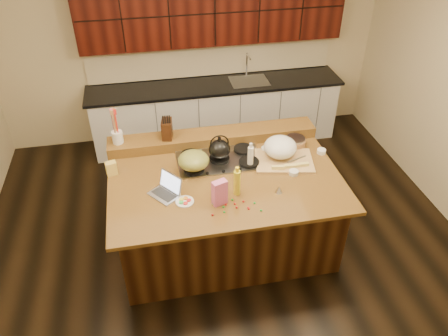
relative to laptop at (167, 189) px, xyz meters
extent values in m
cube|color=black|center=(0.61, 0.15, -0.98)|extent=(5.50, 5.00, 0.01)
cube|color=silver|center=(0.61, 0.15, 1.73)|extent=(5.50, 5.00, 0.01)
cube|color=#C8B68C|center=(0.61, 2.65, 0.38)|extent=(5.50, 0.01, 2.70)
cube|color=black|center=(0.61, 0.15, -0.53)|extent=(2.22, 1.42, 0.88)
cube|color=black|center=(0.61, 0.15, -0.07)|extent=(2.40, 1.60, 0.04)
cube|color=black|center=(0.61, 0.85, 0.01)|extent=(2.40, 0.30, 0.12)
cube|color=gray|center=(0.61, 0.45, -0.05)|extent=(0.92, 0.52, 0.02)
cylinder|color=black|center=(0.31, 0.58, -0.03)|extent=(0.22, 0.22, 0.03)
cylinder|color=black|center=(0.91, 0.58, -0.03)|extent=(0.22, 0.22, 0.03)
cylinder|color=black|center=(0.31, 0.32, -0.03)|extent=(0.22, 0.22, 0.03)
cylinder|color=black|center=(0.91, 0.32, -0.03)|extent=(0.22, 0.22, 0.03)
cylinder|color=black|center=(0.61, 0.45, -0.03)|extent=(0.22, 0.22, 0.03)
cube|color=silver|center=(0.91, 2.32, -0.52)|extent=(3.60, 0.62, 0.90)
cube|color=black|center=(0.91, 2.32, -0.05)|extent=(3.70, 0.66, 0.04)
cube|color=gray|center=(1.41, 2.32, -0.04)|extent=(0.55, 0.42, 0.01)
cylinder|color=gray|center=(1.41, 2.50, 0.15)|extent=(0.02, 0.02, 0.36)
cube|color=black|center=(0.91, 2.47, 0.98)|extent=(3.60, 0.34, 0.90)
cube|color=#C8B68C|center=(0.91, 2.63, 0.23)|extent=(3.60, 0.03, 0.50)
ellipsoid|color=black|center=(0.61, 0.45, 0.10)|extent=(0.28, 0.28, 0.21)
ellipsoid|color=olive|center=(0.31, 0.32, 0.08)|extent=(0.34, 0.34, 0.18)
cube|color=#B7B7BC|center=(-0.04, -0.03, -0.05)|extent=(0.34, 0.35, 0.01)
cube|color=black|center=(-0.04, -0.03, -0.04)|extent=(0.24, 0.27, 0.00)
cube|color=#B7B7BC|center=(0.04, 0.03, 0.05)|extent=(0.23, 0.27, 0.19)
cube|color=silver|center=(0.04, 0.03, 0.05)|extent=(0.20, 0.24, 0.16)
cylinder|color=gold|center=(0.67, -0.14, 0.08)|extent=(0.08, 0.08, 0.27)
cylinder|color=silver|center=(0.91, 0.27, 0.07)|extent=(0.07, 0.07, 0.25)
cube|color=tan|center=(1.30, 0.29, -0.04)|extent=(0.70, 0.56, 0.03)
ellipsoid|color=white|center=(1.27, 0.38, 0.09)|extent=(0.36, 0.36, 0.22)
cube|color=#EDD872|center=(1.18, 0.14, -0.01)|extent=(0.14, 0.04, 0.04)
cube|color=#EDD872|center=(1.32, 0.14, -0.01)|extent=(0.14, 0.04, 0.04)
cube|color=#EDD872|center=(1.45, 0.14, -0.01)|extent=(0.14, 0.04, 0.04)
cylinder|color=gray|center=(1.43, 0.27, -0.02)|extent=(0.24, 0.10, 0.01)
cylinder|color=white|center=(1.33, 0.05, -0.03)|extent=(0.12, 0.12, 0.04)
cylinder|color=white|center=(1.76, 0.37, -0.03)|extent=(0.12, 0.12, 0.04)
cylinder|color=white|center=(1.16, 0.54, -0.03)|extent=(0.13, 0.13, 0.04)
cylinder|color=#996B3F|center=(1.52, 0.57, -0.01)|extent=(0.31, 0.31, 0.09)
cone|color=silver|center=(1.09, -0.20, -0.02)|extent=(0.10, 0.10, 0.07)
cube|color=pink|center=(0.48, -0.25, 0.08)|extent=(0.16, 0.12, 0.26)
cylinder|color=white|center=(0.15, -0.17, -0.05)|extent=(0.23, 0.23, 0.01)
cube|color=#DFBD4E|center=(-0.54, 0.43, 0.02)|extent=(0.12, 0.10, 0.15)
cylinder|color=white|center=(-0.46, 0.85, 0.14)|extent=(0.16, 0.16, 0.14)
cube|color=black|center=(0.09, 0.85, 0.18)|extent=(0.14, 0.20, 0.22)
ellipsoid|color=red|center=(0.62, -0.30, -0.04)|extent=(0.02, 0.02, 0.02)
ellipsoid|color=#198C26|center=(0.42, -0.26, -0.04)|extent=(0.02, 0.02, 0.02)
ellipsoid|color=red|center=(0.71, -0.28, -0.04)|extent=(0.02, 0.02, 0.02)
ellipsoid|color=#198C26|center=(0.50, -0.32, -0.04)|extent=(0.02, 0.02, 0.02)
ellipsoid|color=red|center=(0.62, -0.35, -0.04)|extent=(0.02, 0.02, 0.02)
ellipsoid|color=#198C26|center=(0.50, -0.39, -0.04)|extent=(0.02, 0.02, 0.02)
ellipsoid|color=red|center=(0.73, -0.40, -0.04)|extent=(0.02, 0.02, 0.02)
ellipsoid|color=#198C26|center=(0.84, -0.44, -0.04)|extent=(0.02, 0.02, 0.02)
ellipsoid|color=red|center=(0.38, -0.41, -0.04)|extent=(0.02, 0.02, 0.02)
ellipsoid|color=#198C26|center=(0.81, -0.32, -0.04)|extent=(0.02, 0.02, 0.02)
ellipsoid|color=red|center=(0.73, -0.38, -0.04)|extent=(0.02, 0.02, 0.02)
ellipsoid|color=#198C26|center=(0.61, -0.23, -0.04)|extent=(0.02, 0.02, 0.02)
ellipsoid|color=red|center=(0.53, -0.29, -0.04)|extent=(0.02, 0.02, 0.02)
camera|label=1|loc=(-0.11, -3.39, 2.70)|focal=35.00mm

